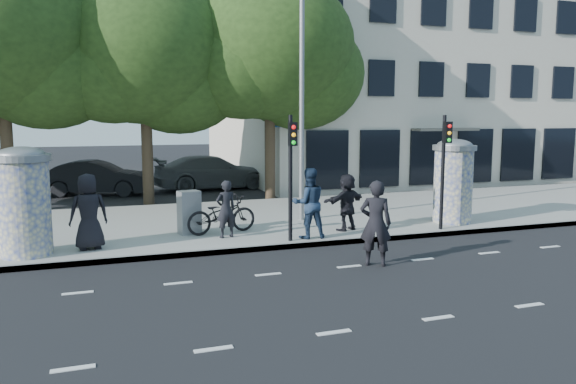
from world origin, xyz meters
name	(u,v)px	position (x,y,z in m)	size (l,w,h in m)	color
ground	(378,283)	(0.00, 0.00, 0.00)	(120.00, 120.00, 0.00)	black
sidewalk	(271,219)	(0.00, 7.50, 0.07)	(40.00, 8.00, 0.15)	gray
curb	(315,244)	(0.00, 3.55, 0.07)	(40.00, 0.10, 0.16)	slate
lane_dash_near	(438,318)	(0.00, -2.20, 0.00)	(32.00, 0.12, 0.01)	silver
lane_dash_far	(349,267)	(0.00, 1.40, 0.00)	(32.00, 0.12, 0.01)	silver
ad_column_left	(24,199)	(-7.20, 4.50, 1.54)	(1.36, 1.36, 2.65)	beige
ad_column_right	(453,179)	(5.20, 4.70, 1.54)	(1.36, 1.36, 2.65)	beige
traffic_pole_near	(291,165)	(-0.60, 3.79, 2.23)	(0.22, 0.31, 3.40)	black
traffic_pole_far	(444,160)	(4.20, 3.79, 2.23)	(0.22, 0.31, 3.40)	black
street_lamp	(303,75)	(0.80, 6.63, 4.79)	(0.25, 0.93, 8.00)	slate
tree_near_left	(144,50)	(-3.50, 12.70, 6.06)	(6.80, 6.80, 8.97)	#38281C
tree_center	(269,47)	(1.50, 12.30, 6.31)	(7.00, 7.00, 9.30)	#38281C
building	(397,75)	(12.00, 19.99, 5.99)	(20.30, 15.85, 12.00)	beige
ped_a	(89,212)	(-5.75, 4.62, 1.12)	(0.95, 0.62, 1.95)	black
ped_b	(226,209)	(-2.15, 4.83, 0.95)	(0.59, 0.39, 1.61)	black
ped_c	(309,203)	(0.00, 4.02, 1.13)	(0.95, 0.74, 1.96)	#1C2D46
ped_f	(347,202)	(1.46, 4.65, 0.99)	(1.56, 0.56, 1.69)	black
man_road	(376,223)	(0.63, 1.32, 1.02)	(0.74, 0.49, 2.04)	black
bicycle	(222,215)	(-2.14, 5.45, 0.70)	(2.09, 0.73, 1.10)	black
cabinet_left	(189,212)	(-3.03, 5.69, 0.77)	(0.60, 0.43, 1.25)	gray
cabinet_right	(444,205)	(4.97, 4.80, 0.71)	(0.54, 0.39, 1.13)	slate
car_mid	(97,178)	(-5.43, 16.11, 0.77)	(4.70, 1.64, 1.55)	black
car_right	(212,172)	(-0.12, 16.49, 0.81)	(5.59, 2.27, 1.62)	#585B60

